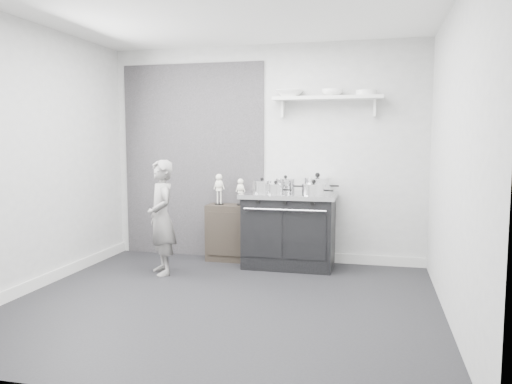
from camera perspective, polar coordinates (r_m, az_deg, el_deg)
ground at (r=4.83m, az=-3.86°, el=-12.45°), size 4.00×4.00×0.00m
room_shell at (r=4.75m, az=-4.49°, el=7.34°), size 4.02×3.62×2.71m
wall_shelf at (r=6.09m, az=8.16°, el=10.48°), size 1.30×0.26×0.24m
stove at (r=6.02m, az=3.82°, el=-4.30°), size 1.11×0.69×0.89m
side_cabinet at (r=6.35m, az=-3.08°, el=-4.64°), size 0.55×0.32×0.71m
child at (r=5.74m, az=-10.75°, el=-2.88°), size 0.54×0.56×1.30m
pot_front_left at (r=5.89m, az=0.69°, el=0.58°), size 0.31×0.22×0.19m
pot_back_left at (r=6.06m, az=3.39°, el=0.78°), size 0.33×0.24×0.21m
pot_back_right at (r=6.04m, az=7.03°, el=0.82°), size 0.43×0.34×0.24m
pot_front_right at (r=5.73m, az=6.62°, el=0.30°), size 0.36×0.27×0.18m
pot_front_center at (r=5.80m, az=2.24°, el=0.36°), size 0.30×0.21×0.16m
skeleton_full at (r=6.30m, az=-4.24°, el=0.59°), size 0.12×0.08×0.45m
skeleton_torso at (r=6.23m, az=-1.78°, el=0.24°), size 0.11×0.07×0.38m
bowl_large at (r=6.15m, az=3.85°, el=11.16°), size 0.34×0.34×0.08m
bowl_small at (r=6.09m, az=8.71°, el=11.15°), size 0.25×0.25×0.08m
plate_stack at (r=6.06m, az=12.48°, el=11.00°), size 0.24×0.24×0.06m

